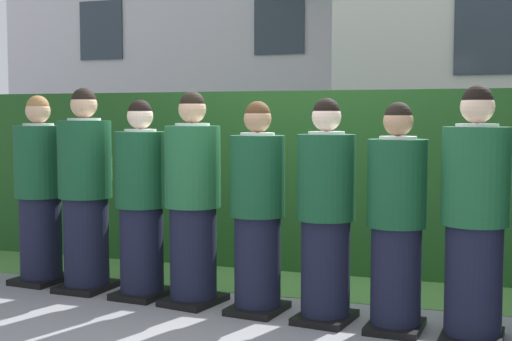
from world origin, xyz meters
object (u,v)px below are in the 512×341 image
student_front_row_2 (141,204)px  student_front_row_7 (475,221)px  student_front_row_1 (86,194)px  student_front_row_6 (397,223)px  student_front_row_4 (258,213)px  student_front_row_5 (326,216)px  student_front_row_3 (193,203)px  student_front_row_0 (40,194)px

student_front_row_2 → student_front_row_7: size_ratio=0.96×
student_front_row_1 → student_front_row_6: bearing=-6.7°
student_front_row_2 → student_front_row_4: bearing=-6.7°
student_front_row_5 → student_front_row_2: bearing=173.1°
student_front_row_3 → student_front_row_7: student_front_row_7 is taller
student_front_row_0 → student_front_row_3: size_ratio=0.99×
student_front_row_7 → student_front_row_6: bearing=171.9°
student_front_row_1 → student_front_row_6: student_front_row_1 is taller
student_front_row_3 → student_front_row_4: student_front_row_3 is taller
student_front_row_0 → student_front_row_5: (2.61, -0.35, -0.03)m
student_front_row_1 → student_front_row_4: size_ratio=1.08×
student_front_row_0 → student_front_row_6: (3.11, -0.40, -0.04)m
student_front_row_3 → student_front_row_6: size_ratio=1.06×
student_front_row_3 → student_front_row_7: bearing=-7.2°
student_front_row_3 → student_front_row_7: 2.09m
student_front_row_5 → student_front_row_6: (0.50, -0.06, -0.02)m
student_front_row_5 → student_front_row_1: bearing=173.2°
student_front_row_7 → student_front_row_1: bearing=173.1°
student_front_row_1 → student_front_row_5: (2.09, -0.25, -0.05)m
student_front_row_2 → student_front_row_5: size_ratio=1.00×
student_front_row_5 → student_front_row_7: bearing=-7.2°
student_front_row_5 → student_front_row_0: bearing=172.4°
student_front_row_3 → student_front_row_5: (1.07, -0.13, -0.03)m
student_front_row_4 → student_front_row_7: student_front_row_7 is taller
student_front_row_3 → student_front_row_4: 0.55m
student_front_row_7 → student_front_row_0: bearing=172.5°
student_front_row_2 → student_front_row_4: student_front_row_2 is taller
student_front_row_5 → student_front_row_7: size_ratio=0.96×
student_front_row_5 → student_front_row_6: bearing=-6.4°
student_front_row_0 → student_front_row_3: student_front_row_3 is taller
student_front_row_2 → student_front_row_7: student_front_row_7 is taller
student_front_row_0 → student_front_row_4: size_ratio=1.04×
student_front_row_3 → student_front_row_6: bearing=-6.9°
student_front_row_0 → student_front_row_7: student_front_row_7 is taller
student_front_row_2 → student_front_row_3: size_ratio=0.97×
student_front_row_5 → student_front_row_3: bearing=172.9°
student_front_row_4 → student_front_row_7: size_ratio=0.95×
student_front_row_4 → student_front_row_5: size_ratio=0.99×
student_front_row_1 → student_front_row_3: student_front_row_1 is taller
student_front_row_2 → student_front_row_3: student_front_row_3 is taller
student_front_row_2 → student_front_row_6: student_front_row_2 is taller
student_front_row_4 → student_front_row_6: 1.03m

